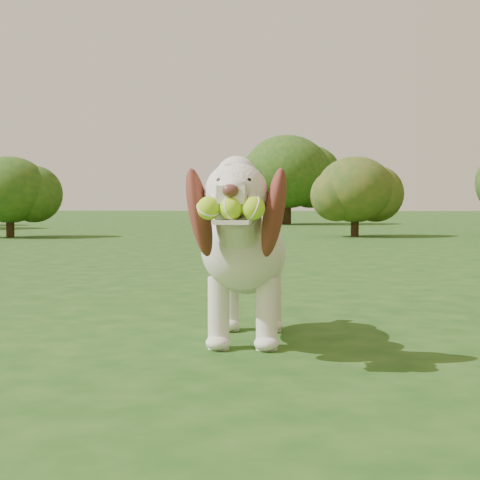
{
  "coord_description": "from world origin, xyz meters",
  "views": [
    {
      "loc": [
        0.4,
        -3.07,
        0.54
      ],
      "look_at": [
        0.21,
        -0.52,
        0.41
      ],
      "focal_mm": 55.0,
      "sensor_mm": 36.0,
      "label": 1
    }
  ],
  "objects": [
    {
      "name": "ground",
      "position": [
        0.0,
        0.0,
        0.0
      ],
      "size": [
        80.0,
        80.0,
        0.0
      ],
      "primitive_type": "plane",
      "color": "#174112",
      "rests_on": "ground"
    },
    {
      "name": "dog",
      "position": [
        0.22,
        -0.31,
        0.37
      ],
      "size": [
        0.37,
        1.06,
        0.69
      ],
      "rotation": [
        0.0,
        0.0,
        -0.02
      ],
      "color": "silver",
      "rests_on": "ground"
    },
    {
      "name": "shrub_a",
      "position": [
        -3.85,
        7.69,
        0.72
      ],
      "size": [
        1.17,
        1.17,
        1.22
      ],
      "color": "#382314",
      "rests_on": "ground"
    },
    {
      "name": "shrub_c",
      "position": [
        1.34,
        8.31,
        0.72
      ],
      "size": [
        1.19,
        1.19,
        1.23
      ],
      "color": "#382314",
      "rests_on": "ground"
    },
    {
      "name": "shrub_i",
      "position": [
        0.24,
        14.33,
        1.24
      ],
      "size": [
        2.03,
        2.03,
        2.11
      ],
      "color": "#382314",
      "rests_on": "ground"
    }
  ]
}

